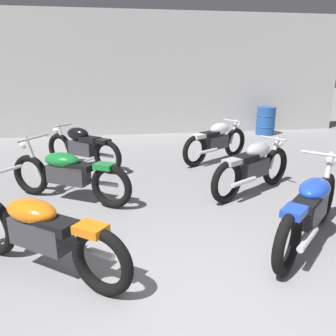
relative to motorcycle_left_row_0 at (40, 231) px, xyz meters
name	(u,v)px	position (x,y,z in m)	size (l,w,h in m)	color
ground_plane	(215,317)	(1.54, -0.90, -0.45)	(60.00, 60.00, 0.00)	gray
back_wall	(139,75)	(1.54, 7.28, 1.35)	(12.94, 0.24, 3.60)	#BCBAB7
motorcycle_left_row_0	(40,231)	(0.00, 0.00, 0.00)	(1.80, 1.39, 0.97)	black
motorcycle_left_row_1	(68,173)	(0.02, 1.90, 0.00)	(1.93, 1.21, 0.97)	black
motorcycle_left_row_2	(82,147)	(0.09, 3.66, 0.01)	(1.60, 1.32, 0.88)	black
motorcycle_right_row_0	(311,207)	(2.98, 0.12, 0.00)	(1.65, 1.58, 0.97)	black
motorcycle_right_row_1	(254,166)	(2.98, 1.79, 0.01)	(1.74, 1.11, 0.88)	black
motorcycle_right_row_2	(217,141)	(2.96, 3.78, 0.01)	(1.74, 1.11, 0.88)	black
oil_drum	(266,121)	(5.38, 6.53, -0.03)	(0.59, 0.59, 0.85)	#23519E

